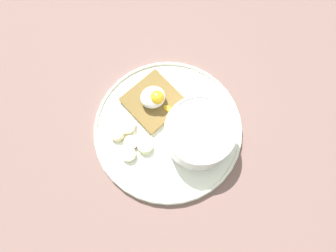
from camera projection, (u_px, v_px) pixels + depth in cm
name	position (u px, v px, depth cm)	size (l,w,h in cm)	color
ground_plane	(168.00, 132.00, 67.15)	(120.00, 120.00, 2.00)	#7A5D57
plate	(168.00, 129.00, 65.44)	(29.65, 29.65, 1.60)	white
oatmeal_bowl	(199.00, 134.00, 61.35)	(13.28, 13.28, 6.75)	white
toast_slice	(153.00, 101.00, 66.29)	(12.93, 12.93, 1.17)	brown
poached_egg	(154.00, 97.00, 64.05)	(5.98, 6.63, 3.98)	white
banana_slice_front	(145.00, 146.00, 63.40)	(3.70, 3.84, 1.83)	#EEF1BA
banana_slice_left	(130.00, 141.00, 63.78)	(4.00, 4.03, 1.60)	beige
banana_slice_back	(127.00, 125.00, 64.68)	(4.64, 4.59, 1.61)	#FBEBBC
banana_slice_right	(117.00, 134.00, 64.15)	(3.90, 3.99, 1.77)	#F2E8B3
banana_slice_inner	(129.00, 154.00, 63.03)	(3.94, 3.90, 1.47)	beige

